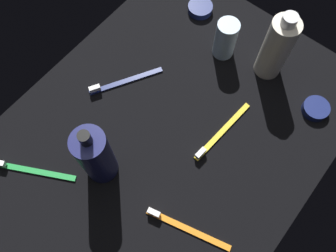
% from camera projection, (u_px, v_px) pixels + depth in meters
% --- Properties ---
extents(ground_plane, '(0.84, 0.64, 0.01)m').
position_uv_depth(ground_plane, '(168.00, 132.00, 0.79)').
color(ground_plane, black).
extents(lotion_bottle, '(0.07, 0.07, 0.19)m').
position_uv_depth(lotion_bottle, '(96.00, 156.00, 0.68)').
color(lotion_bottle, navy).
rests_on(lotion_bottle, ground_plane).
extents(bodywash_bottle, '(0.06, 0.06, 0.19)m').
position_uv_depth(bodywash_bottle, '(276.00, 48.00, 0.77)').
color(bodywash_bottle, silver).
rests_on(bodywash_bottle, ground_plane).
extents(deodorant_stick, '(0.05, 0.05, 0.10)m').
position_uv_depth(deodorant_stick, '(226.00, 39.00, 0.82)').
color(deodorant_stick, silver).
rests_on(deodorant_stick, ground_plane).
extents(toothbrush_navy, '(0.16, 0.10, 0.02)m').
position_uv_depth(toothbrush_navy, '(122.00, 82.00, 0.83)').
color(toothbrush_navy, navy).
rests_on(toothbrush_navy, ground_plane).
extents(toothbrush_yellow, '(0.18, 0.03, 0.02)m').
position_uv_depth(toothbrush_yellow, '(220.00, 134.00, 0.78)').
color(toothbrush_yellow, yellow).
rests_on(toothbrush_yellow, ground_plane).
extents(toothbrush_orange, '(0.06, 0.18, 0.02)m').
position_uv_depth(toothbrush_orange, '(183.00, 227.00, 0.70)').
color(toothbrush_orange, orange).
rests_on(toothbrush_orange, ground_plane).
extents(toothbrush_green, '(0.10, 0.16, 0.02)m').
position_uv_depth(toothbrush_green, '(29.00, 170.00, 0.75)').
color(toothbrush_green, green).
rests_on(toothbrush_green, ground_plane).
extents(cream_tin_left, '(0.06, 0.06, 0.02)m').
position_uv_depth(cream_tin_left, '(200.00, 8.00, 0.91)').
color(cream_tin_left, navy).
rests_on(cream_tin_left, ground_plane).
extents(cream_tin_right, '(0.06, 0.06, 0.02)m').
position_uv_depth(cream_tin_right, '(316.00, 109.00, 0.80)').
color(cream_tin_right, navy).
rests_on(cream_tin_right, ground_plane).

